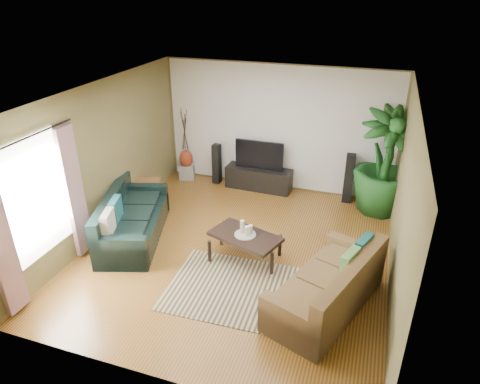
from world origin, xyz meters
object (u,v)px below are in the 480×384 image
at_px(vase, 186,159).
at_px(potted_plant, 386,162).
at_px(speaker_left, 217,164).
at_px(speaker_right, 349,178).
at_px(pedestal, 187,171).
at_px(sofa_right, 327,282).
at_px(coffee_table, 245,247).
at_px(tv_stand, 259,178).
at_px(television, 259,155).
at_px(sofa_left, 133,217).
at_px(side_table, 147,194).

bearing_deg(vase, potted_plant, -2.44).
bearing_deg(speaker_left, speaker_right, 3.14).
relative_size(speaker_right, pedestal, 3.16).
xyz_separation_m(sofa_right, coffee_table, (-1.43, 0.74, -0.19)).
relative_size(tv_stand, television, 1.36).
relative_size(tv_stand, pedestal, 4.38).
xyz_separation_m(coffee_table, speaker_right, (1.39, 2.65, 0.29)).
relative_size(sofa_left, speaker_left, 2.27).
relative_size(pedestal, side_table, 0.61).
bearing_deg(speaker_right, television, 176.87).
distance_m(coffee_table, potted_plant, 3.30).
bearing_deg(coffee_table, vase, 149.27).
bearing_deg(television, potted_plant, -4.09).
distance_m(sofa_left, television, 3.09).
bearing_deg(pedestal, television, 0.00).
bearing_deg(vase, side_table, -96.45).
height_order(sofa_right, television, television).
distance_m(pedestal, side_table, 1.54).
distance_m(sofa_left, side_table, 1.18).
bearing_deg(coffee_table, speaker_left, 138.44).
distance_m(tv_stand, potted_plant, 2.71).
xyz_separation_m(speaker_right, potted_plant, (0.66, -0.18, 0.52)).
bearing_deg(speaker_right, sofa_left, -145.90).
distance_m(television, side_table, 2.51).
height_order(speaker_right, side_table, speaker_right).
bearing_deg(sofa_right, potted_plant, -171.03).
height_order(television, speaker_left, television).
xyz_separation_m(speaker_right, pedestal, (-3.67, 0.00, -0.36)).
bearing_deg(vase, television, 0.00).
xyz_separation_m(television, pedestal, (-1.75, 0.00, -0.63)).
relative_size(speaker_right, potted_plant, 0.50).
xyz_separation_m(sofa_left, side_table, (-0.37, 1.12, -0.15)).
bearing_deg(television, side_table, -141.51).
height_order(television, speaker_right, television).
bearing_deg(potted_plant, speaker_right, 164.29).
height_order(sofa_left, tv_stand, sofa_left).
height_order(sofa_right, pedestal, sofa_right).
bearing_deg(potted_plant, coffee_table, -129.73).
relative_size(sofa_right, vase, 4.74).
xyz_separation_m(sofa_right, vase, (-3.71, 3.38, 0.06)).
xyz_separation_m(sofa_left, tv_stand, (1.56, 2.64, -0.18)).
bearing_deg(side_table, sofa_left, -71.83).
relative_size(coffee_table, pedestal, 3.43).
height_order(tv_stand, television, television).
bearing_deg(pedestal, sofa_right, -42.36).
relative_size(tv_stand, speaker_left, 1.58).
distance_m(tv_stand, pedestal, 1.75).
relative_size(speaker_right, side_table, 1.92).
relative_size(television, speaker_right, 1.02).
bearing_deg(sofa_right, tv_stand, -130.01).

